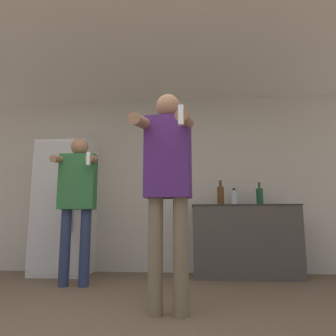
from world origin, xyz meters
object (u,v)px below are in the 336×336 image
Objects in this scene: bottle_dark_rum at (260,196)px; bottle_red_label at (221,195)px; bottle_tall_gin at (234,199)px; person_man_side at (77,194)px; refrigerator at (65,207)px; person_woman_foreground at (168,176)px.

bottle_red_label reaches higher than bottle_dark_rum.
bottle_tall_gin is 0.34m from bottle_dark_rum.
person_man_side reaches higher than bottle_red_label.
bottle_red_label is at bearing 0.41° from refrigerator.
bottle_dark_rum is at bearing 60.46° from person_woman_foreground.
refrigerator reaches higher than bottle_tall_gin.
refrigerator is 4.83× the size of bottle_red_label.
refrigerator is 1.08× the size of person_man_side.
person_woman_foreground is 1.56m from person_man_side.
person_man_side is (-1.87, -0.83, -0.00)m from bottle_tall_gin.
bottle_tall_gin is at bearing -0.00° from bottle_red_label.
refrigerator reaches higher than bottle_dark_rum.
person_woman_foreground is at bearing -111.32° from bottle_tall_gin.
bottle_red_label reaches higher than bottle_tall_gin.
person_woman_foreground is at bearing -119.54° from bottle_dark_rum.
person_woman_foreground reaches higher than bottle_tall_gin.
person_woman_foreground reaches higher than bottle_dark_rum.
bottle_red_label is at bearing 180.00° from bottle_dark_rum.
person_woman_foreground is at bearing -43.76° from person_man_side.
bottle_tall_gin is 0.71× the size of bottle_dark_rum.
bottle_red_label is at bearing 73.52° from person_woman_foreground.
bottle_red_label is (-0.52, 0.00, 0.02)m from bottle_dark_rum.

